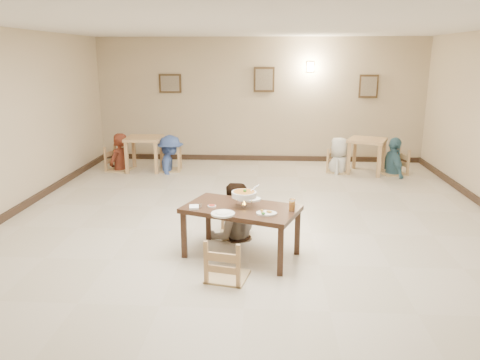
# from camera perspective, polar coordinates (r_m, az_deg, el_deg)

# --- Properties ---
(floor) EXTENTS (10.00, 10.00, 0.00)m
(floor) POSITION_cam_1_polar(r_m,az_deg,el_deg) (7.06, 1.46, -6.31)
(floor) COLOR beige
(floor) RESTS_ON ground
(ceiling) EXTENTS (10.00, 10.00, 0.00)m
(ceiling) POSITION_cam_1_polar(r_m,az_deg,el_deg) (6.60, 1.64, 18.78)
(ceiling) COLOR silver
(ceiling) RESTS_ON wall_back
(wall_back) EXTENTS (10.00, 0.00, 10.00)m
(wall_back) POSITION_cam_1_polar(r_m,az_deg,el_deg) (11.63, 2.42, 9.68)
(wall_back) COLOR #C0AC8C
(wall_back) RESTS_ON floor
(wall_front) EXTENTS (10.00, 0.00, 10.00)m
(wall_front) POSITION_cam_1_polar(r_m,az_deg,el_deg) (1.91, -4.05, -18.53)
(wall_front) COLOR #C0AC8C
(wall_front) RESTS_ON floor
(baseboard_back) EXTENTS (8.00, 0.06, 0.12)m
(baseboard_back) POSITION_cam_1_polar(r_m,az_deg,el_deg) (11.82, 2.34, 2.70)
(baseboard_back) COLOR #312218
(baseboard_back) RESTS_ON floor
(picture_a) EXTENTS (0.55, 0.04, 0.45)m
(picture_a) POSITION_cam_1_polar(r_m,az_deg,el_deg) (11.81, -8.52, 11.56)
(picture_a) COLOR #3C2A18
(picture_a) RESTS_ON wall_back
(picture_b) EXTENTS (0.50, 0.04, 0.60)m
(picture_b) POSITION_cam_1_polar(r_m,az_deg,el_deg) (11.55, 2.95, 12.13)
(picture_b) COLOR #3C2A18
(picture_b) RESTS_ON wall_back
(picture_c) EXTENTS (0.45, 0.04, 0.55)m
(picture_c) POSITION_cam_1_polar(r_m,az_deg,el_deg) (11.80, 15.41, 10.95)
(picture_c) COLOR #3C2A18
(picture_c) RESTS_ON wall_back
(wall_sconce) EXTENTS (0.16, 0.05, 0.22)m
(wall_sconce) POSITION_cam_1_polar(r_m,az_deg,el_deg) (11.58, 8.58, 13.48)
(wall_sconce) COLOR #FFD88C
(wall_sconce) RESTS_ON wall_back
(main_table) EXTENTS (1.63, 1.25, 0.67)m
(main_table) POSITION_cam_1_polar(r_m,az_deg,el_deg) (6.04, 0.13, -4.02)
(main_table) COLOR #3C2517
(main_table) RESTS_ON floor
(chair_far) EXTENTS (0.43, 0.43, 0.91)m
(chair_far) POSITION_cam_1_polar(r_m,az_deg,el_deg) (6.79, -0.55, -3.12)
(chair_far) COLOR tan
(chair_far) RESTS_ON floor
(chair_near) EXTENTS (0.46, 0.46, 0.99)m
(chair_near) POSITION_cam_1_polar(r_m,az_deg,el_deg) (5.48, -1.57, -7.21)
(chair_near) COLOR tan
(chair_near) RESTS_ON floor
(main_diner) EXTENTS (0.93, 0.81, 1.63)m
(main_diner) POSITION_cam_1_polar(r_m,az_deg,el_deg) (6.62, -0.82, -0.33)
(main_diner) COLOR gray
(main_diner) RESTS_ON floor
(curry_warmer) EXTENTS (0.36, 0.32, 0.29)m
(curry_warmer) POSITION_cam_1_polar(r_m,az_deg,el_deg) (5.97, 0.50, -1.78)
(curry_warmer) COLOR silver
(curry_warmer) RESTS_ON main_table
(rice_plate_far) EXTENTS (0.32, 0.32, 0.07)m
(rice_plate_far) POSITION_cam_1_polar(r_m,az_deg,el_deg) (6.30, 1.10, -2.30)
(rice_plate_far) COLOR white
(rice_plate_far) RESTS_ON main_table
(rice_plate_near) EXTENTS (0.29, 0.29, 0.07)m
(rice_plate_near) POSITION_cam_1_polar(r_m,az_deg,el_deg) (5.73, -2.09, -4.10)
(rice_plate_near) COLOR white
(rice_plate_near) RESTS_ON main_table
(fried_plate) EXTENTS (0.25, 0.25, 0.06)m
(fried_plate) POSITION_cam_1_polar(r_m,az_deg,el_deg) (5.75, 3.24, -4.02)
(fried_plate) COLOR white
(fried_plate) RESTS_ON main_table
(chili_dish) EXTENTS (0.11, 0.11, 0.02)m
(chili_dish) POSITION_cam_1_polar(r_m,az_deg,el_deg) (6.03, -3.45, -3.18)
(chili_dish) COLOR white
(chili_dish) RESTS_ON main_table
(napkin_cutlery) EXTENTS (0.16, 0.25, 0.03)m
(napkin_cutlery) POSITION_cam_1_polar(r_m,az_deg,el_deg) (5.99, -5.60, -3.31)
(napkin_cutlery) COLOR white
(napkin_cutlery) RESTS_ON main_table
(drink_glass) EXTENTS (0.08, 0.08, 0.16)m
(drink_glass) POSITION_cam_1_polar(r_m,az_deg,el_deg) (5.88, 6.37, -3.10)
(drink_glass) COLOR white
(drink_glass) RESTS_ON main_table
(bg_table_left) EXTENTS (0.81, 0.81, 0.78)m
(bg_table_left) POSITION_cam_1_polar(r_m,az_deg,el_deg) (10.87, -11.63, 4.43)
(bg_table_left) COLOR tan
(bg_table_left) RESTS_ON floor
(bg_table_right) EXTENTS (1.00, 1.00, 0.77)m
(bg_table_right) POSITION_cam_1_polar(r_m,az_deg,el_deg) (10.80, 15.23, 4.14)
(bg_table_right) COLOR tan
(bg_table_right) RESTS_ON floor
(bg_chair_ll) EXTENTS (0.50, 0.50, 1.06)m
(bg_chair_ll) POSITION_cam_1_polar(r_m,az_deg,el_deg) (11.02, -14.61, 3.83)
(bg_chair_ll) COLOR tan
(bg_chair_ll) RESTS_ON floor
(bg_chair_lr) EXTENTS (0.47, 0.47, 0.99)m
(bg_chair_lr) POSITION_cam_1_polar(r_m,az_deg,el_deg) (10.77, -8.53, 3.71)
(bg_chair_lr) COLOR tan
(bg_chair_lr) RESTS_ON floor
(bg_chair_rl) EXTENTS (0.48, 0.48, 1.03)m
(bg_chair_rl) POSITION_cam_1_polar(r_m,az_deg,el_deg) (10.76, 12.05, 3.63)
(bg_chair_rl) COLOR tan
(bg_chair_rl) RESTS_ON floor
(bg_chair_rr) EXTENTS (0.50, 0.50, 1.07)m
(bg_chair_rr) POSITION_cam_1_polar(r_m,az_deg,el_deg) (10.88, 18.34, 3.44)
(bg_chair_rr) COLOR tan
(bg_chair_rr) RESTS_ON floor
(bg_diner_a) EXTENTS (0.58, 0.72, 1.72)m
(bg_diner_a) POSITION_cam_1_polar(r_m,az_deg,el_deg) (10.96, -14.72, 5.53)
(bg_diner_a) COLOR #5C2517
(bg_diner_a) RESTS_ON floor
(bg_diner_b) EXTENTS (0.77, 1.14, 1.63)m
(bg_diner_b) POSITION_cam_1_polar(r_m,az_deg,el_deg) (10.72, -8.60, 5.40)
(bg_diner_b) COLOR #3E5DA7
(bg_diner_b) RESTS_ON floor
(bg_diner_c) EXTENTS (0.70, 0.88, 1.58)m
(bg_diner_c) POSITION_cam_1_polar(r_m,az_deg,el_deg) (10.71, 12.13, 5.09)
(bg_diner_c) COLOR silver
(bg_diner_c) RESTS_ON floor
(bg_diner_d) EXTENTS (0.54, 1.02, 1.65)m
(bg_diner_d) POSITION_cam_1_polar(r_m,az_deg,el_deg) (10.83, 18.46, 4.94)
(bg_diner_d) COLOR teal
(bg_diner_d) RESTS_ON floor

